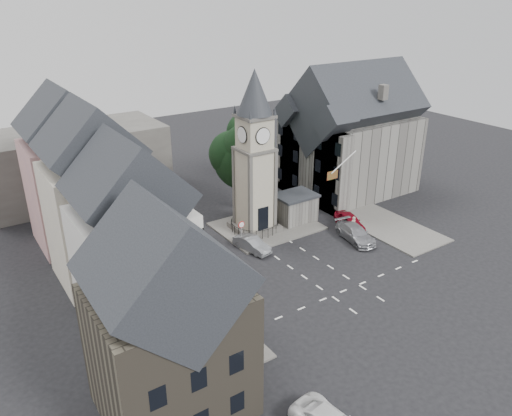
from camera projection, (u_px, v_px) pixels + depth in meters
ground at (303, 262)px, 45.29m from camera, size 120.00×120.00×0.00m
pavement_west at (148, 273)px, 43.48m from camera, size 6.00×30.00×0.14m
pavement_east at (341, 204)px, 57.45m from camera, size 6.00×26.00×0.14m
central_island at (267, 226)px, 52.11m from camera, size 10.00×8.00×0.16m
road_markings at (345, 290)px, 41.10m from camera, size 20.00×8.00×0.01m
clock_tower at (255, 155)px, 48.11m from camera, size 4.86×4.86×16.25m
stone_shelter at (295, 208)px, 52.82m from camera, size 4.30×3.30×3.08m
town_tree at (244, 150)px, 53.40m from camera, size 7.20×7.20×10.80m
warning_sign_post at (241, 229)px, 46.99m from camera, size 0.70×0.19×2.85m
terrace_pink at (71, 177)px, 46.95m from camera, size 8.10×7.60×12.80m
terrace_cream at (97, 205)px, 40.86m from camera, size 8.10×7.60×12.80m
terrace_tudor at (134, 247)px, 34.92m from camera, size 8.10×7.60×12.00m
building_sw_stone at (169, 332)px, 27.64m from camera, size 8.60×7.60×10.40m
backdrop_west at (77, 162)px, 58.90m from camera, size 20.00×10.00×8.00m
east_building at (350, 141)px, 59.07m from camera, size 14.40×11.40×12.60m
east_boundary_wall at (312, 201)px, 57.40m from camera, size 0.40×16.00×0.90m
flagpole at (344, 162)px, 49.59m from camera, size 3.68×0.10×2.74m
car_west_blue at (229, 336)px, 34.63m from camera, size 4.31×2.22×1.40m
car_west_silver at (208, 259)px, 44.39m from camera, size 4.78×2.34×1.51m
car_west_grey at (196, 250)px, 46.20m from camera, size 4.92×3.23×1.26m
car_island_silver at (252, 244)px, 47.12m from camera, size 2.17×4.26×1.34m
car_island_east at (355, 233)px, 49.01m from camera, size 2.98×5.43×1.49m
car_east_red at (350, 221)px, 51.59m from camera, size 2.85×4.73×1.51m
pedestrian at (353, 225)px, 50.52m from camera, size 0.67×0.45×1.79m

